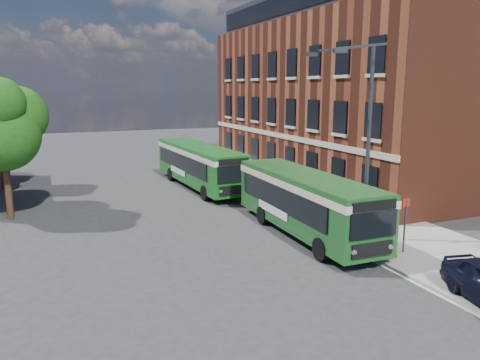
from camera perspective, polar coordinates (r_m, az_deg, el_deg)
name	(u,v)px	position (r m, az deg, el deg)	size (l,w,h in m)	color
ground	(245,243)	(22.07, 0.65, -7.64)	(120.00, 120.00, 0.00)	#2B2B2E
pavement	(293,193)	(31.97, 6.43, -1.59)	(6.00, 48.00, 0.15)	gray
kerb_line	(252,198)	(30.64, 1.44, -2.22)	(0.12, 48.00, 0.01)	beige
brick_office	(348,89)	(38.33, 12.98, 10.71)	(12.10, 26.00, 14.20)	maroon
street_lamp	(362,141)	(21.76, 14.65, 4.67)	(2.96, 2.38, 9.00)	#383A3D
bus_stop_sign	(405,222)	(21.21, 19.47, -4.82)	(0.35, 0.08, 2.52)	#383A3D
bus_front	(306,198)	(22.98, 7.99, -2.23)	(2.78, 10.64, 3.02)	#1C5320
bus_rear	(199,162)	(33.88, -5.02, 2.19)	(3.13, 12.13, 3.02)	#16611C
pedestrian_a	(387,230)	(21.48, 17.45, -5.83)	(0.64, 0.42, 1.75)	black
pedestrian_b	(370,213)	(24.06, 15.51, -3.94)	(0.84, 0.65, 1.72)	black
tree_left	(3,124)	(27.94, -26.94, 6.09)	(4.56, 4.33, 7.69)	#392715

